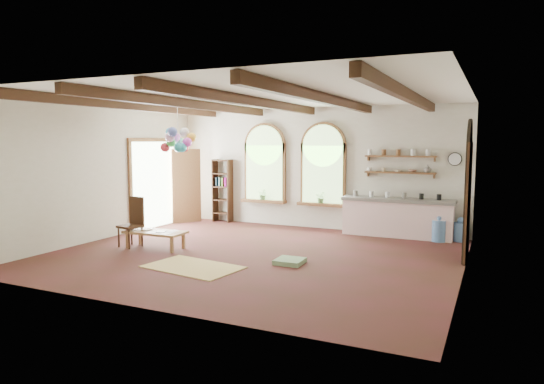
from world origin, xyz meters
The scene contains 27 objects.
floor centered at (0.00, 0.00, 0.00)m, with size 8.00×8.00×0.00m, color #4F2021.
ceiling_beams centered at (0.00, 0.00, 3.10)m, with size 6.20×6.80×0.18m, color #371C11, non-canonical shape.
window_left centered at (-1.40, 3.43, 1.63)m, with size 1.30×0.28×2.20m.
window_right centered at (0.30, 3.43, 1.63)m, with size 1.30×0.28×2.20m.
left_doorway centered at (-3.95, 1.80, 1.15)m, with size 0.10×1.90×2.50m, color brown.
right_doorway centered at (3.95, 1.50, 1.10)m, with size 0.10×1.30×2.40m, color black.
kitchen_counter centered at (2.30, 3.20, 0.48)m, with size 2.68×0.62×0.94m.
wall_shelf_lower centered at (2.30, 3.38, 1.55)m, with size 1.70×0.24×0.04m, color brown.
wall_shelf_upper centered at (2.30, 3.38, 1.95)m, with size 1.70×0.24×0.04m, color brown.
wall_clock centered at (3.55, 3.45, 1.90)m, with size 0.32×0.32×0.04m, color black.
bookshelf centered at (-2.70, 3.32, 0.90)m, with size 0.53×0.32×1.80m.
coffee_table centered at (-2.20, -0.37, 0.34)m, with size 1.35×0.66×0.38m.
side_chair centered at (-2.80, -0.45, 0.32)m, with size 0.50×0.50×1.10m.
floor_mat centered at (-0.56, -1.37, 0.01)m, with size 1.73×1.07×0.02m, color tan.
floor_cushion centered at (0.96, -0.35, 0.04)m, with size 0.51×0.51×0.09m, color gray.
water_jug_a centered at (3.75, 3.20, 0.25)m, with size 0.30×0.30×0.57m.
water_jug_b centered at (3.30, 2.99, 0.28)m, with size 0.33×0.33×0.64m.
balloon_cluster centered at (-2.41, 0.80, 2.34)m, with size 0.78×0.82×1.14m.
table_book centered at (-2.51, -0.36, 0.39)m, with size 0.17×0.24×0.02m, color olive.
tablet centered at (-2.02, -0.38, 0.39)m, with size 0.18×0.25×0.01m, color black.
potted_plant_left centered at (-1.40, 3.32, 0.85)m, with size 0.27×0.23×0.30m, color #598C4C.
potted_plant_right centered at (0.30, 3.32, 0.85)m, with size 0.27×0.23×0.30m, color #598C4C.
shelf_cup_a centered at (1.55, 3.38, 1.62)m, with size 0.12×0.10×0.10m, color white.
shelf_cup_b centered at (1.90, 3.38, 1.62)m, with size 0.10×0.10×0.09m, color beige.
shelf_bowl_a centered at (2.25, 3.38, 1.60)m, with size 0.22×0.22×0.05m, color beige.
shelf_bowl_b centered at (2.60, 3.38, 1.60)m, with size 0.20×0.20×0.06m, color #8C664C.
shelf_vase centered at (2.95, 3.38, 1.67)m, with size 0.18×0.18×0.19m, color slate.
Camera 1 is at (4.45, -8.67, 2.32)m, focal length 32.00 mm.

